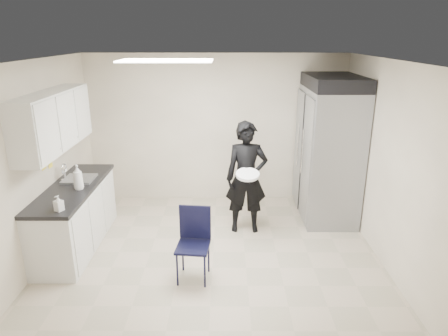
{
  "coord_description": "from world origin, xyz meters",
  "views": [
    {
      "loc": [
        0.17,
        -4.91,
        2.9
      ],
      "look_at": [
        0.15,
        0.2,
        1.18
      ],
      "focal_mm": 32.0,
      "sensor_mm": 36.0,
      "label": 1
    }
  ],
  "objects_px": {
    "man_tuxedo": "(246,178)",
    "lower_counter": "(76,218)",
    "commercial_fridge": "(328,154)",
    "folding_chair": "(193,247)"
  },
  "relations": [
    {
      "from": "folding_chair",
      "to": "man_tuxedo",
      "type": "height_order",
      "value": "man_tuxedo"
    },
    {
      "from": "commercial_fridge",
      "to": "folding_chair",
      "type": "distance_m",
      "value": 2.87
    },
    {
      "from": "man_tuxedo",
      "to": "lower_counter",
      "type": "bearing_deg",
      "value": -169.0
    },
    {
      "from": "commercial_fridge",
      "to": "man_tuxedo",
      "type": "distance_m",
      "value": 1.48
    },
    {
      "from": "lower_counter",
      "to": "folding_chair",
      "type": "xyz_separation_m",
      "value": [
        1.72,
        -0.83,
        0.01
      ]
    },
    {
      "from": "lower_counter",
      "to": "folding_chair",
      "type": "bearing_deg",
      "value": -25.62
    },
    {
      "from": "lower_counter",
      "to": "man_tuxedo",
      "type": "bearing_deg",
      "value": 11.51
    },
    {
      "from": "lower_counter",
      "to": "man_tuxedo",
      "type": "distance_m",
      "value": 2.52
    },
    {
      "from": "lower_counter",
      "to": "commercial_fridge",
      "type": "bearing_deg",
      "value": 15.88
    },
    {
      "from": "man_tuxedo",
      "to": "folding_chair",
      "type": "bearing_deg",
      "value": -118.69
    }
  ]
}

